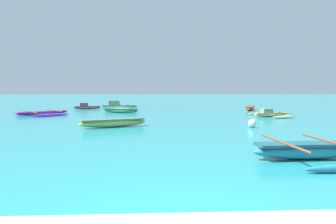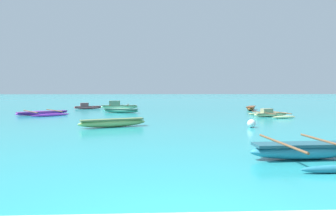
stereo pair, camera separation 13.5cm
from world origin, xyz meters
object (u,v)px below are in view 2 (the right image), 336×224
(moored_boat_0, at_px, (270,114))
(moored_boat_7, at_px, (43,113))
(moored_boat_1, at_px, (304,151))
(moored_boat_6, at_px, (113,123))
(mooring_buoy_0, at_px, (251,123))
(moored_boat_2, at_px, (119,106))
(moored_boat_3, at_px, (121,110))
(moored_boat_4, at_px, (251,108))
(moored_boat_5, at_px, (87,107))

(moored_boat_0, distance_m, moored_boat_7, 17.72)
(moored_boat_1, height_order, moored_boat_6, moored_boat_1)
(moored_boat_1, distance_m, mooring_buoy_0, 7.24)
(moored_boat_0, xyz_separation_m, moored_boat_2, (-12.29, 9.18, 0.08))
(moored_boat_1, xyz_separation_m, mooring_buoy_0, (0.79, 7.19, -0.03))
(moored_boat_7, bearing_deg, moored_boat_3, -22.61)
(mooring_buoy_0, bearing_deg, moored_boat_2, 120.01)
(moored_boat_3, distance_m, moored_boat_4, 12.57)
(moored_boat_6, bearing_deg, moored_boat_1, -71.12)
(moored_boat_4, relative_size, moored_boat_5, 1.02)
(moored_boat_2, bearing_deg, mooring_buoy_0, -61.46)
(moored_boat_6, height_order, moored_boat_7, moored_boat_6)
(moored_boat_4, xyz_separation_m, mooring_buoy_0, (-4.19, -13.05, 0.00))
(moored_boat_4, bearing_deg, moored_boat_7, 127.96)
(moored_boat_4, bearing_deg, mooring_buoy_0, -173.36)
(moored_boat_1, relative_size, moored_boat_6, 0.90)
(moored_boat_1, height_order, mooring_buoy_0, moored_boat_1)
(moored_boat_3, bearing_deg, moored_boat_0, -3.53)
(moored_boat_3, relative_size, moored_boat_4, 1.10)
(moored_boat_3, height_order, moored_boat_5, moored_boat_5)
(moored_boat_2, distance_m, moored_boat_3, 5.15)
(moored_boat_5, bearing_deg, moored_boat_1, -81.88)
(moored_boat_6, xyz_separation_m, mooring_buoy_0, (7.42, -0.49, -0.03))
(moored_boat_4, bearing_deg, moored_boat_5, 106.09)
(moored_boat_5, bearing_deg, moored_boat_0, -49.23)
(moored_boat_2, height_order, mooring_buoy_0, moored_boat_2)
(moored_boat_0, relative_size, moored_boat_1, 1.09)
(moored_boat_4, xyz_separation_m, moored_boat_5, (-16.27, 2.39, 0.01))
(moored_boat_4, xyz_separation_m, moored_boat_7, (-18.32, -4.40, -0.06))
(moored_boat_0, relative_size, mooring_buoy_0, 8.20)
(moored_boat_1, bearing_deg, moored_boat_0, 69.99)
(moored_boat_6, relative_size, moored_boat_7, 0.74)
(moored_boat_0, relative_size, moored_boat_6, 0.99)
(moored_boat_7, bearing_deg, moored_boat_0, -45.61)
(moored_boat_0, xyz_separation_m, moored_boat_5, (-15.50, 9.26, 0.03))
(moored_boat_0, distance_m, mooring_buoy_0, 7.06)
(moored_boat_1, distance_m, moored_boat_2, 23.95)
(moored_boat_4, relative_size, mooring_buoy_0, 6.73)
(moored_boat_1, xyz_separation_m, moored_boat_6, (-6.62, 7.68, -0.00))
(moored_boat_4, bearing_deg, moored_boat_2, 104.42)
(moored_boat_2, bearing_deg, moored_boat_1, -71.76)
(moored_boat_4, xyz_separation_m, moored_boat_6, (-11.61, -12.56, 0.03))
(moored_boat_3, xyz_separation_m, moored_boat_7, (-6.06, -1.62, -0.05))
(moored_boat_3, distance_m, moored_boat_7, 6.27)
(moored_boat_1, relative_size, moored_boat_7, 0.67)
(moored_boat_3, bearing_deg, moored_boat_4, 28.83)
(moored_boat_1, bearing_deg, moored_boat_4, 73.65)
(moored_boat_1, bearing_deg, moored_boat_5, 113.99)
(mooring_buoy_0, bearing_deg, moored_boat_0, 61.00)
(moored_boat_3, relative_size, moored_boat_6, 0.89)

